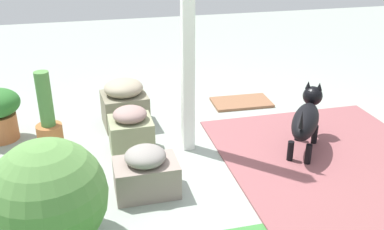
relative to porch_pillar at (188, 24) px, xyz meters
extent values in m
plane|color=#919C92|center=(-0.25, 0.19, -1.13)|extent=(12.00, 12.00, 0.00)
cube|color=#894D51|center=(-1.14, 0.73, -1.12)|extent=(1.80, 2.40, 0.02)
cube|color=white|center=(0.00, 0.00, 0.00)|extent=(0.10, 0.10, 2.26)
cube|color=gray|center=(0.50, -0.63, -0.97)|extent=(0.46, 0.45, 0.33)
ellipsoid|color=gray|center=(0.50, -0.63, -0.73)|extent=(0.38, 0.38, 0.17)
cube|color=gray|center=(0.51, -0.03, -0.97)|extent=(0.37, 0.35, 0.32)
ellipsoid|color=gray|center=(0.51, -0.03, -0.76)|extent=(0.29, 0.29, 0.13)
cube|color=gray|center=(0.47, 0.62, -1.00)|extent=(0.48, 0.33, 0.26)
ellipsoid|color=gray|center=(0.47, 0.62, -0.82)|extent=(0.31, 0.31, 0.14)
sphere|color=#568743|center=(1.13, 1.05, -0.77)|extent=(0.73, 0.73, 0.73)
cylinder|color=#AF643A|center=(1.67, -0.59, -1.00)|extent=(0.31, 0.31, 0.25)
cylinder|color=#AB6435|center=(1.22, -0.35, -1.03)|extent=(0.23, 0.23, 0.20)
cylinder|color=#4C7F3E|center=(1.22, -0.35, -0.67)|extent=(0.13, 0.13, 0.51)
ellipsoid|color=black|center=(-0.96, 0.34, -0.82)|extent=(0.55, 0.65, 0.24)
sphere|color=black|center=(-1.18, 0.04, -0.72)|extent=(0.18, 0.18, 0.18)
cone|color=black|center=(-1.14, 0.01, -0.62)|extent=(0.05, 0.05, 0.08)
cone|color=black|center=(-1.23, 0.06, -0.62)|extent=(0.05, 0.05, 0.08)
cylinder|color=black|center=(-1.02, 0.14, -1.03)|extent=(0.05, 0.05, 0.19)
cylinder|color=black|center=(-1.14, 0.22, -1.03)|extent=(0.05, 0.05, 0.19)
cylinder|color=black|center=(-0.79, 0.46, -1.03)|extent=(0.05, 0.05, 0.19)
cylinder|color=black|center=(-0.91, 0.55, -1.03)|extent=(0.05, 0.05, 0.19)
cone|color=black|center=(-0.79, 0.59, -0.67)|extent=(0.04, 0.04, 0.15)
cube|color=brown|center=(-0.83, -0.87, -1.11)|extent=(0.66, 0.41, 0.03)
camera|label=1|loc=(0.81, 3.41, 0.77)|focal=40.71mm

